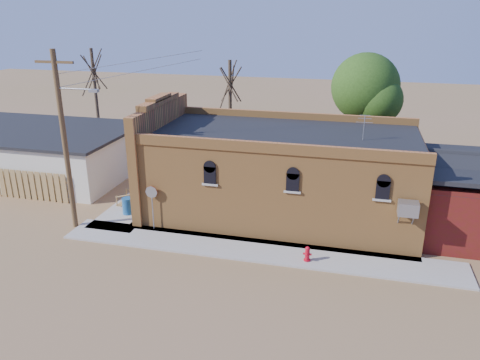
% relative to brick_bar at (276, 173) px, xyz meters
% --- Properties ---
extents(ground, '(120.00, 120.00, 0.00)m').
position_rel_brick_bar_xyz_m(ground, '(-1.64, -5.49, -2.34)').
color(ground, olive).
rests_on(ground, ground).
extents(sidewalk_south, '(19.00, 2.20, 0.08)m').
position_rel_brick_bar_xyz_m(sidewalk_south, '(-0.14, -4.59, -2.30)').
color(sidewalk_south, '#9E9991').
rests_on(sidewalk_south, ground).
extents(sidewalk_west, '(2.60, 10.00, 0.08)m').
position_rel_brick_bar_xyz_m(sidewalk_west, '(-7.94, 0.51, -2.30)').
color(sidewalk_west, '#9E9991').
rests_on(sidewalk_west, ground).
extents(brick_bar, '(16.40, 7.97, 6.30)m').
position_rel_brick_bar_xyz_m(brick_bar, '(0.00, 0.00, 0.00)').
color(brick_bar, '#CA833D').
rests_on(brick_bar, ground).
extents(red_shed, '(5.40, 6.40, 4.30)m').
position_rel_brick_bar_xyz_m(red_shed, '(9.86, 0.01, -0.07)').
color(red_shed, '#501B0D').
rests_on(red_shed, ground).
extents(wood_fence, '(5.20, 0.10, 1.80)m').
position_rel_brick_bar_xyz_m(wood_fence, '(-14.44, -1.69, -1.44)').
color(wood_fence, '#A08448').
rests_on(wood_fence, ground).
extents(utility_pole, '(3.12, 0.26, 9.00)m').
position_rel_brick_bar_xyz_m(utility_pole, '(-9.79, -4.29, 2.43)').
color(utility_pole, '#4A341D').
rests_on(utility_pole, ground).
extents(tree_bare_near, '(2.80, 2.80, 7.65)m').
position_rel_brick_bar_xyz_m(tree_bare_near, '(-4.64, 7.51, 3.62)').
color(tree_bare_near, '#483829').
rests_on(tree_bare_near, ground).
extents(tree_bare_far, '(2.80, 2.80, 8.16)m').
position_rel_brick_bar_xyz_m(tree_bare_far, '(-15.64, 8.51, 4.02)').
color(tree_bare_far, '#483829').
rests_on(tree_bare_far, ground).
extents(tree_leafy, '(4.40, 4.40, 8.15)m').
position_rel_brick_bar_xyz_m(tree_leafy, '(4.36, 8.01, 3.59)').
color(tree_leafy, '#483829').
rests_on(tree_leafy, ground).
extents(fire_hydrant, '(0.39, 0.35, 0.70)m').
position_rel_brick_bar_xyz_m(fire_hydrant, '(2.34, -5.04, -1.91)').
color(fire_hydrant, '#AF0A1B').
rests_on(fire_hydrant, sidewalk_south).
extents(stop_sign, '(0.64, 0.08, 2.34)m').
position_rel_brick_bar_xyz_m(stop_sign, '(-5.68, -3.70, -0.46)').
color(stop_sign, gray).
rests_on(stop_sign, sidewalk_south).
extents(trash_barrel, '(0.62, 0.62, 0.91)m').
position_rel_brick_bar_xyz_m(trash_barrel, '(-7.84, -2.28, -1.80)').
color(trash_barrel, '#1A4E84').
rests_on(trash_barrel, sidewalk_west).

